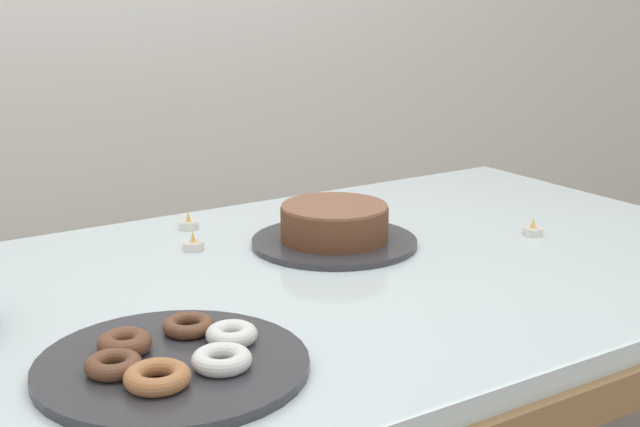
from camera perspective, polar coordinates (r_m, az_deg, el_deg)
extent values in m
cube|color=silver|center=(1.55, 1.06, -4.25)|extent=(1.61, 0.98, 0.04)
cube|color=olive|center=(1.25, 13.35, -12.22)|extent=(1.64, 0.08, 0.06)
cube|color=olive|center=(1.95, -6.59, -1.73)|extent=(1.64, 0.08, 0.06)
cube|color=olive|center=(2.09, 19.15, -1.36)|extent=(0.08, 1.01, 0.06)
cube|color=olive|center=(2.47, 10.00, -6.91)|extent=(0.07, 0.07, 0.72)
cylinder|color=#333338|center=(1.68, 0.92, -1.84)|extent=(0.31, 0.31, 0.01)
cylinder|color=brown|center=(1.67, 0.93, -0.64)|extent=(0.20, 0.20, 0.06)
cylinder|color=brown|center=(1.66, 0.93, 0.47)|extent=(0.20, 0.20, 0.01)
cylinder|color=#333338|center=(1.19, -9.44, -9.57)|extent=(0.36, 0.36, 0.01)
torus|color=white|center=(1.22, -5.68, -7.70)|extent=(0.07, 0.07, 0.02)
torus|color=brown|center=(1.26, -8.43, -7.10)|extent=(0.07, 0.07, 0.02)
torus|color=brown|center=(1.21, -12.39, -8.10)|extent=(0.07, 0.07, 0.03)
torus|color=brown|center=(1.16, -13.08, -9.41)|extent=(0.07, 0.07, 0.02)
torus|color=#B27042|center=(1.11, -10.38, -10.26)|extent=(0.08, 0.08, 0.02)
torus|color=white|center=(1.15, -6.31, -9.27)|extent=(0.08, 0.08, 0.02)
cylinder|color=silver|center=(1.81, -8.41, -0.74)|extent=(0.04, 0.04, 0.02)
cylinder|color=white|center=(1.81, -8.42, -0.55)|extent=(0.03, 0.03, 0.00)
cone|color=#F9B74C|center=(1.80, -8.43, -0.16)|extent=(0.01, 0.01, 0.02)
cylinder|color=silver|center=(1.79, 13.45, -1.13)|extent=(0.04, 0.04, 0.02)
cylinder|color=white|center=(1.79, 13.46, -0.94)|extent=(0.03, 0.03, 0.00)
cone|color=#F9B74C|center=(1.79, 13.49, -0.54)|extent=(0.01, 0.01, 0.02)
cylinder|color=silver|center=(1.67, -8.11, -2.06)|extent=(0.04, 0.04, 0.02)
cylinder|color=white|center=(1.67, -8.12, -1.86)|extent=(0.03, 0.03, 0.00)
cone|color=#F9B74C|center=(1.66, -8.13, -1.44)|extent=(0.01, 0.01, 0.02)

